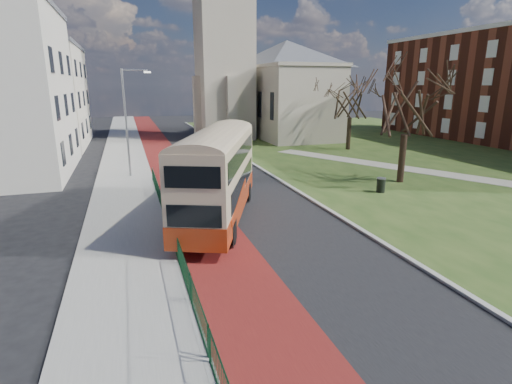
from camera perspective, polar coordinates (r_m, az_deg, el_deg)
name	(u,v)px	position (r m, az deg, el deg)	size (l,w,h in m)	color
ground	(257,266)	(16.17, 0.13, -10.54)	(160.00, 160.00, 0.00)	black
road_carriageway	(202,167)	(35.09, -7.69, 3.51)	(9.00, 120.00, 0.01)	black
bus_lane	(171,169)	(34.73, -12.08, 3.19)	(3.40, 120.00, 0.01)	#591414
pavement_west	(124,172)	(34.56, -18.36, 2.78)	(4.00, 120.00, 0.12)	gray
kerb_west	(149,170)	(34.59, -15.05, 3.05)	(0.25, 120.00, 0.13)	#999993
kerb_east	(246,160)	(38.03, -1.40, 4.63)	(0.25, 80.00, 0.13)	#999993
grass_green	(420,150)	(47.60, 22.34, 5.58)	(40.00, 80.00, 0.04)	#2B4619
footpath	(461,177)	(34.91, 27.28, 1.96)	(2.20, 36.00, 0.03)	#9E998C
pedestrian_railing	(170,228)	(19.05, -12.17, -5.01)	(0.07, 24.00, 1.12)	#0C351C
gothic_church	(258,35)	(54.94, 0.33, 21.56)	(16.38, 18.00, 40.00)	gray
street_block_far	(36,96)	(52.73, -28.96, 11.97)	(10.30, 16.30, 11.50)	beige
streetlamp	(128,117)	(31.95, -17.84, 10.11)	(2.13, 0.18, 8.00)	gray
bus	(218,171)	(20.82, -5.43, 2.98)	(6.62, 11.22, 4.63)	#982B0E
winter_tree_near	(408,95)	(30.57, 20.91, 12.79)	(7.81, 7.81, 8.99)	#332219
winter_tree_far	(351,92)	(45.06, 13.45, 13.66)	(7.85, 7.85, 8.82)	#2D2216
litter_bin	(381,185)	(27.78, 17.41, 0.96)	(0.81, 0.81, 0.97)	black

